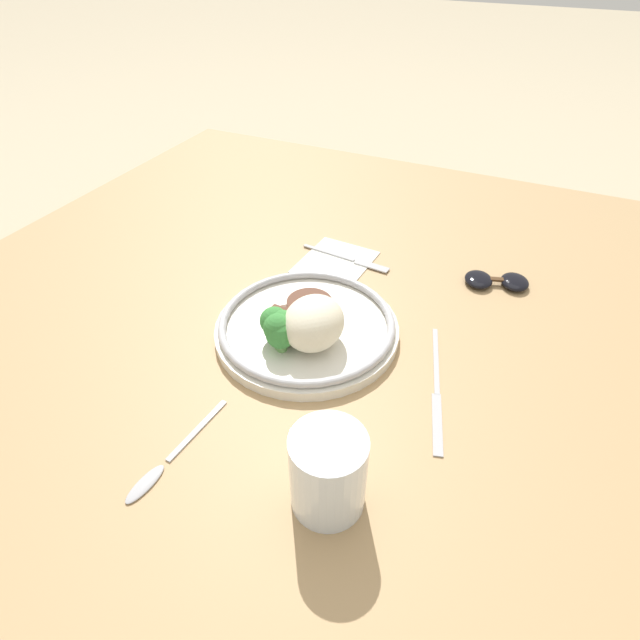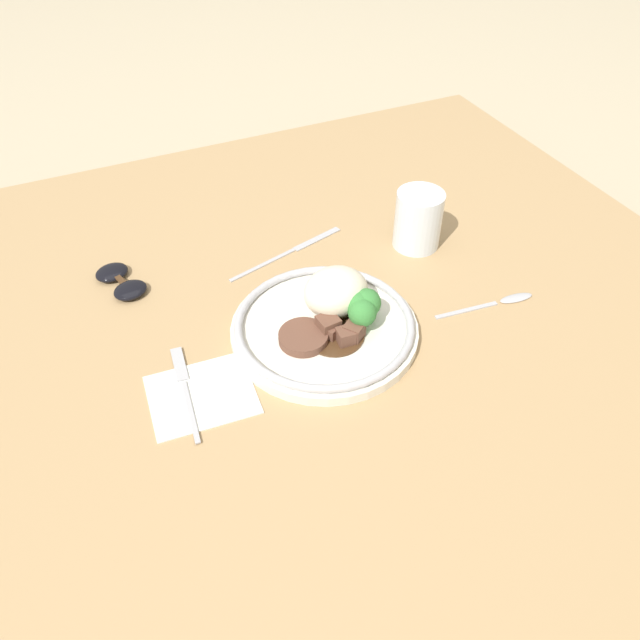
% 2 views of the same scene
% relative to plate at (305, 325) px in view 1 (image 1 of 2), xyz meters
% --- Properties ---
extents(ground_plane, '(8.00, 8.00, 0.00)m').
position_rel_plate_xyz_m(ground_plane, '(-0.03, -0.02, -0.06)').
color(ground_plane, tan).
extents(dining_table, '(1.37, 1.30, 0.04)m').
position_rel_plate_xyz_m(dining_table, '(-0.03, -0.02, -0.04)').
color(dining_table, tan).
rests_on(dining_table, ground).
extents(napkin, '(0.15, 0.13, 0.00)m').
position_rel_plate_xyz_m(napkin, '(-0.21, -0.04, -0.02)').
color(napkin, silver).
rests_on(napkin, dining_table).
extents(plate, '(0.27, 0.27, 0.09)m').
position_rel_plate_xyz_m(plate, '(0.00, 0.00, 0.00)').
color(plate, silver).
rests_on(plate, dining_table).
extents(juice_glass, '(0.08, 0.08, 0.10)m').
position_rel_plate_xyz_m(juice_glass, '(0.23, 0.14, 0.02)').
color(juice_glass, '#F4AD19').
rests_on(juice_glass, dining_table).
extents(fork, '(0.03, 0.17, 0.00)m').
position_rel_plate_xyz_m(fork, '(-0.23, -0.01, -0.02)').
color(fork, '#ADADB2').
rests_on(fork, napkin).
extents(knife, '(0.22, 0.07, 0.00)m').
position_rel_plate_xyz_m(knife, '(0.02, 0.21, -0.02)').
color(knife, '#ADADB2').
rests_on(knife, dining_table).
extents(spoon, '(0.17, 0.03, 0.01)m').
position_rel_plate_xyz_m(spoon, '(0.27, -0.05, -0.02)').
color(spoon, '#ADADB2').
rests_on(spoon, dining_table).
extents(sunglasses, '(0.08, 0.12, 0.02)m').
position_rel_plate_xyz_m(sunglasses, '(-0.26, 0.24, -0.02)').
color(sunglasses, black).
rests_on(sunglasses, dining_table).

